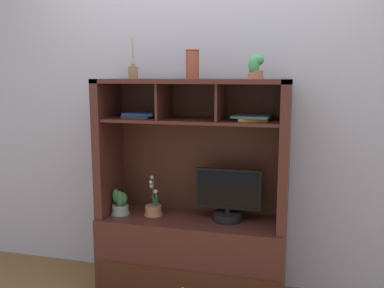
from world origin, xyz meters
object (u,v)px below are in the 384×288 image
(potted_fern, at_px, (120,204))
(diffuser_bottle, at_px, (133,72))
(potted_orchid, at_px, (153,209))
(tv_monitor, at_px, (228,199))
(magazine_stack_left, at_px, (140,115))
(magazine_stack_centre, at_px, (253,117))
(potted_succulent, at_px, (255,66))
(ceramic_vase, at_px, (192,64))
(media_console, at_px, (192,229))

(potted_fern, height_order, diffuser_bottle, diffuser_bottle)
(potted_orchid, height_order, diffuser_bottle, diffuser_bottle)
(tv_monitor, distance_m, diffuser_bottle, 1.10)
(tv_monitor, bearing_deg, potted_fern, -175.77)
(magazine_stack_left, distance_m, magazine_stack_centre, 0.79)
(diffuser_bottle, relative_size, potted_succulent, 1.83)
(potted_succulent, bearing_deg, potted_orchid, 178.50)
(tv_monitor, xyz_separation_m, potted_orchid, (-0.54, -0.01, -0.11))
(potted_orchid, relative_size, magazine_stack_left, 1.25)
(potted_fern, bearing_deg, potted_succulent, 1.53)
(tv_monitor, bearing_deg, magazine_stack_left, 179.91)
(potted_fern, relative_size, magazine_stack_left, 0.81)
(potted_orchid, distance_m, potted_succulent, 1.23)
(diffuser_bottle, relative_size, ceramic_vase, 1.46)
(tv_monitor, distance_m, potted_succulent, 0.91)
(tv_monitor, distance_m, potted_fern, 0.78)
(tv_monitor, bearing_deg, media_console, -179.07)
(media_console, bearing_deg, tv_monitor, 0.93)
(magazine_stack_centre, relative_size, ceramic_vase, 1.39)
(media_console, height_order, potted_orchid, media_console)
(magazine_stack_centre, bearing_deg, potted_orchid, -178.30)
(potted_succulent, bearing_deg, media_console, 176.19)
(potted_fern, bearing_deg, magazine_stack_left, 21.85)
(potted_fern, height_order, potted_succulent, potted_succulent)
(media_console, xyz_separation_m, potted_orchid, (-0.29, -0.01, 0.13))
(magazine_stack_centre, bearing_deg, media_console, -178.45)
(tv_monitor, relative_size, potted_orchid, 1.56)
(magazine_stack_left, bearing_deg, potted_succulent, -2.37)
(ceramic_vase, bearing_deg, diffuser_bottle, -179.58)
(magazine_stack_left, relative_size, diffuser_bottle, 0.83)
(ceramic_vase, bearing_deg, tv_monitor, 0.39)
(potted_orchid, distance_m, magazine_stack_left, 0.68)
(potted_orchid, bearing_deg, media_console, 1.91)
(potted_succulent, bearing_deg, magazine_stack_left, 177.63)
(media_console, height_order, potted_succulent, potted_succulent)
(magazine_stack_left, height_order, ceramic_vase, ceramic_vase)
(potted_orchid, bearing_deg, ceramic_vase, 2.38)
(tv_monitor, height_order, magazine_stack_left, magazine_stack_left)
(potted_fern, bearing_deg, media_console, 5.80)
(tv_monitor, xyz_separation_m, magazine_stack_centre, (0.16, 0.01, 0.57))
(magazine_stack_centre, bearing_deg, magazine_stack_left, -179.57)
(diffuser_bottle, xyz_separation_m, potted_succulent, (0.85, -0.03, 0.03))
(tv_monitor, relative_size, potted_succulent, 2.94)
(potted_fern, bearing_deg, magazine_stack_centre, 3.95)
(potted_succulent, relative_size, ceramic_vase, 0.80)
(media_console, relative_size, magazine_stack_left, 6.54)
(tv_monitor, height_order, potted_orchid, tv_monitor)
(potted_fern, relative_size, potted_succulent, 1.23)
(potted_fern, xyz_separation_m, potted_succulent, (0.95, 0.03, 0.98))
(media_console, xyz_separation_m, magazine_stack_left, (-0.38, 0.01, 0.80))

